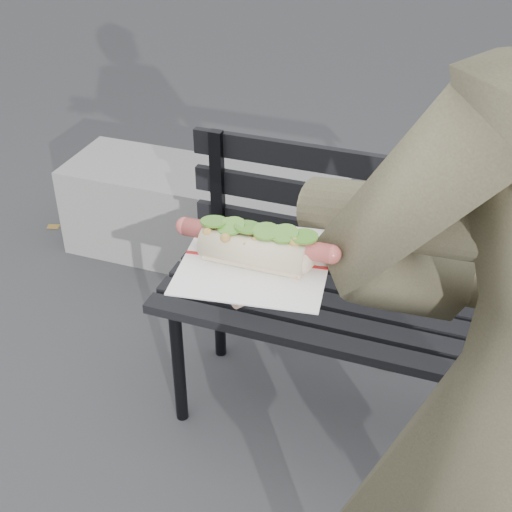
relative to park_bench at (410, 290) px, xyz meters
The scene contains 3 objects.
park_bench is the anchor object (origin of this frame).
concrete_block 1.24m from the park_bench, 144.61° to the left, with size 1.20×0.40×0.40m, color slate.
held_hotdog 1.22m from the park_bench, 84.94° to the right, with size 0.64×0.31×0.20m.
Camera 1 is at (0.17, -0.75, 1.77)m, focal length 50.00 mm.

